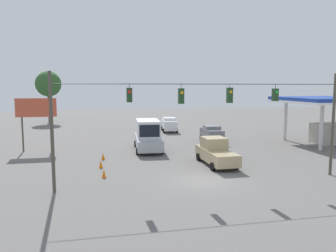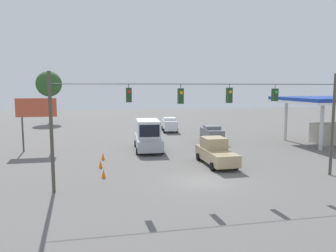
% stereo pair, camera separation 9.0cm
% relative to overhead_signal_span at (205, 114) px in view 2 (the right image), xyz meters
% --- Properties ---
extents(ground_plane, '(140.00, 140.00, 0.00)m').
position_rel_overhead_signal_span_xyz_m(ground_plane, '(-0.02, -0.37, -4.50)').
color(ground_plane, '#605E5B').
extents(overhead_signal_span, '(18.81, 0.38, 7.09)m').
position_rel_overhead_signal_span_xyz_m(overhead_signal_span, '(0.00, 0.00, 0.00)').
color(overhead_signal_span, '#4C473D').
rests_on(overhead_signal_span, ground_plane).
extents(box_truck_silver_withflow_mid, '(2.89, 6.57, 2.94)m').
position_rel_overhead_signal_span_xyz_m(box_truck_silver_withflow_mid, '(1.92, -11.83, -3.06)').
color(box_truck_silver_withflow_mid, '#A8AAB2').
rests_on(box_truck_silver_withflow_mid, ground_plane).
extents(sedan_grey_oncoming_far, '(2.16, 4.03, 1.87)m').
position_rel_overhead_signal_span_xyz_m(sedan_grey_oncoming_far, '(-5.72, -14.74, -3.53)').
color(sedan_grey_oncoming_far, slate).
rests_on(sedan_grey_oncoming_far, ground_plane).
extents(sedan_white_oncoming_deep, '(2.31, 4.28, 1.95)m').
position_rel_overhead_signal_span_xyz_m(sedan_white_oncoming_deep, '(-2.90, -24.22, -3.49)').
color(sedan_white_oncoming_deep, silver).
rests_on(sedan_white_oncoming_deep, ground_plane).
extents(pickup_truck_tan_crossing_near, '(2.16, 5.30, 2.12)m').
position_rel_overhead_signal_span_xyz_m(pickup_truck_tan_crossing_near, '(-2.49, -4.64, -3.53)').
color(pickup_truck_tan_crossing_near, tan).
rests_on(pickup_truck_tan_crossing_near, ground_plane).
extents(traffic_cone_nearest, '(0.31, 0.31, 0.60)m').
position_rel_overhead_signal_span_xyz_m(traffic_cone_nearest, '(6.36, -2.50, -4.20)').
color(traffic_cone_nearest, orange).
rests_on(traffic_cone_nearest, ground_plane).
extents(traffic_cone_second, '(0.31, 0.31, 0.60)m').
position_rel_overhead_signal_span_xyz_m(traffic_cone_second, '(6.54, -5.33, -4.20)').
color(traffic_cone_second, orange).
rests_on(traffic_cone_second, ground_plane).
extents(traffic_cone_third, '(0.31, 0.31, 0.60)m').
position_rel_overhead_signal_span_xyz_m(traffic_cone_third, '(6.33, -8.22, -4.20)').
color(traffic_cone_third, orange).
rests_on(traffic_cone_third, ground_plane).
extents(gas_station, '(10.55, 9.07, 5.06)m').
position_rel_overhead_signal_span_xyz_m(gas_station, '(-18.22, -11.20, -0.80)').
color(gas_station, navy).
rests_on(gas_station, ground_plane).
extents(roadside_billboard, '(3.75, 0.16, 5.10)m').
position_rel_overhead_signal_span_xyz_m(roadside_billboard, '(12.47, -13.41, -0.74)').
color(roadside_billboard, '#4C473D').
rests_on(roadside_billboard, ground_plane).
extents(tree_horizon_left, '(4.36, 4.36, 8.85)m').
position_rel_overhead_signal_span_xyz_m(tree_horizon_left, '(15.01, -40.12, 2.11)').
color(tree_horizon_left, brown).
rests_on(tree_horizon_left, ground_plane).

